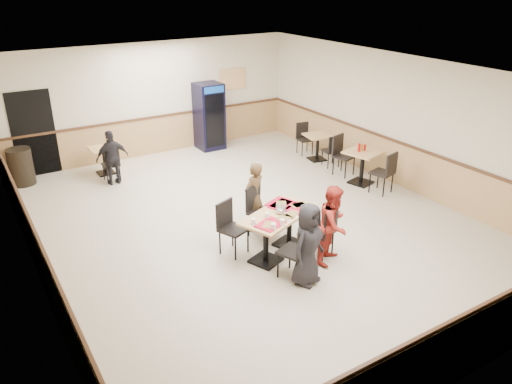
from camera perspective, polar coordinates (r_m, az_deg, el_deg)
ground at (r=10.09m, az=-0.60°, el=-3.50°), size 10.00×10.00×0.00m
room_shell at (r=12.72m, az=0.29°, el=5.28°), size 10.00×10.00×10.00m
main_table at (r=8.81m, az=2.55°, el=-4.02°), size 1.63×1.21×0.78m
main_chairs at (r=8.78m, az=2.35°, el=-4.29°), size 1.83×2.07×0.99m
diner_woman_left at (r=7.96m, az=5.93°, el=-5.97°), size 0.79×0.66×1.39m
diner_woman_right at (r=8.60m, az=8.85°, el=-3.67°), size 0.85×0.79×1.40m
diner_man_opposite at (r=9.54m, az=-0.22°, el=-0.56°), size 0.58×0.47×1.38m
lone_diner at (r=12.15m, az=-16.09°, el=3.79°), size 0.78×0.34×1.31m
tabletop_clutter at (r=8.71m, az=3.02°, el=-2.26°), size 1.31×1.10×0.12m
side_table_near at (r=12.00m, az=12.07°, el=3.35°), size 0.91×0.91×0.80m
side_table_near_chair_south at (r=11.59m, az=14.21°, el=2.26°), size 0.57×0.57×1.02m
side_table_near_chair_north at (r=12.45m, az=10.06°, el=4.14°), size 0.57×0.57×1.02m
side_table_far at (r=13.39m, az=7.05°, el=5.54°), size 0.74×0.74×0.69m
side_table_far_chair_south at (r=13.00m, az=8.56°, el=4.78°), size 0.47×0.47×0.88m
side_table_far_chair_north at (r=13.81m, az=5.62°, el=6.09°), size 0.47×0.47×0.88m
condiment_caddy at (r=11.90m, az=11.94°, el=5.01°), size 0.23×0.06×0.20m
back_table at (r=12.92m, az=-16.98°, el=3.91°), size 0.64×0.64×0.68m
back_table_chair_lone at (r=12.43m, az=-16.28°, el=3.11°), size 0.40×0.40×0.86m
pepsi_cooler at (r=14.17m, az=-5.36°, el=8.61°), size 0.70×0.71×1.85m
trash_bin at (r=12.96m, az=-25.27°, el=2.63°), size 0.56×0.56×0.88m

